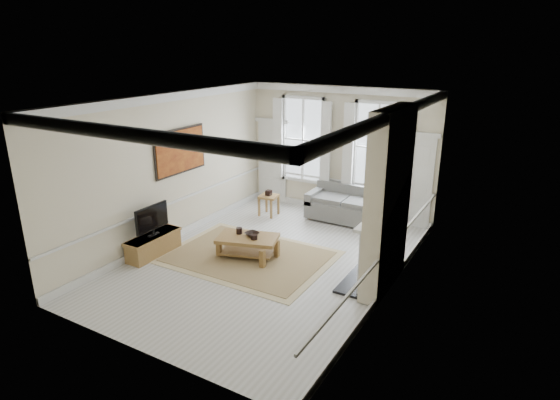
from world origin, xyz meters
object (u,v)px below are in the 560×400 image
Objects in this scene: sofa at (347,207)px; tv_stand at (154,245)px; side_table at (269,199)px; coffee_table at (248,240)px.

tv_stand is at bearing -124.71° from sofa.
side_table reaches higher than coffee_table.
sofa reaches higher than tv_stand.
sofa reaches higher than coffee_table.
sofa is at bearing 19.57° from side_table.
side_table is 0.43× the size of tv_stand.
side_table is at bearing 93.94° from coffee_table.
sofa is 2.09m from side_table.
side_table is 0.39× the size of coffee_table.
sofa is 4.99m from tv_stand.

